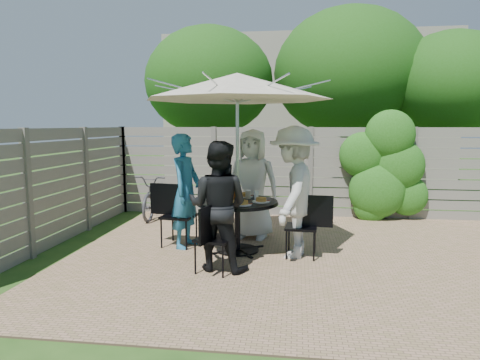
# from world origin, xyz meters

# --- Properties ---
(backyard_envelope) EXTENTS (60.00, 60.00, 5.00)m
(backyard_envelope) POSITION_xyz_m (0.09, 10.29, 2.61)
(backyard_envelope) COLOR #264B17
(backyard_envelope) RESTS_ON ground
(patio_table) EXTENTS (1.36, 1.36, 0.78)m
(patio_table) POSITION_xyz_m (-1.13, 0.36, 0.54)
(patio_table) COLOR black
(patio_table) RESTS_ON ground
(umbrella) EXTENTS (3.11, 3.11, 2.62)m
(umbrella) POSITION_xyz_m (-1.13, 0.36, 2.43)
(umbrella) COLOR silver
(umbrella) RESTS_ON ground
(chair_back) EXTENTS (0.48, 0.67, 0.89)m
(chair_back) POSITION_xyz_m (-0.97, 1.31, 0.27)
(chair_back) COLOR black
(chair_back) RESTS_ON ground
(person_back) EXTENTS (0.97, 0.72, 1.82)m
(person_back) POSITION_xyz_m (-0.99, 1.18, 0.91)
(person_back) COLOR silver
(person_back) RESTS_ON ground
(chair_left) EXTENTS (0.74, 0.54, 0.98)m
(chair_left) POSITION_xyz_m (-2.08, 0.52, 0.30)
(chair_left) COLOR black
(chair_left) RESTS_ON ground
(person_left) EXTENTS (0.52, 0.70, 1.76)m
(person_left) POSITION_xyz_m (-1.95, 0.50, 0.88)
(person_left) COLOR teal
(person_left) RESTS_ON ground
(chair_front) EXTENTS (0.53, 0.69, 0.91)m
(chair_front) POSITION_xyz_m (-1.29, -0.59, 0.27)
(chair_front) COLOR black
(chair_front) RESTS_ON ground
(person_front) EXTENTS (0.91, 0.77, 1.69)m
(person_front) POSITION_xyz_m (-1.27, -0.46, 0.84)
(person_front) COLOR black
(person_front) RESTS_ON ground
(chair_right) EXTENTS (0.67, 0.47, 0.91)m
(chair_right) POSITION_xyz_m (-0.18, 0.20, 0.27)
(chair_right) COLOR black
(chair_right) RESTS_ON ground
(person_right) EXTENTS (0.89, 1.31, 1.88)m
(person_right) POSITION_xyz_m (-0.31, 0.22, 0.94)
(person_right) COLOR beige
(person_right) RESTS_ON ground
(plate_back) EXTENTS (0.26, 0.26, 0.06)m
(plate_back) POSITION_xyz_m (-1.07, 0.71, 0.80)
(plate_back) COLOR white
(plate_back) RESTS_ON patio_table
(plate_left) EXTENTS (0.26, 0.26, 0.06)m
(plate_left) POSITION_xyz_m (-1.49, 0.42, 0.80)
(plate_left) COLOR white
(plate_left) RESTS_ON patio_table
(plate_front) EXTENTS (0.26, 0.26, 0.06)m
(plate_front) POSITION_xyz_m (-1.19, 0.00, 0.80)
(plate_front) COLOR white
(plate_front) RESTS_ON patio_table
(plate_right) EXTENTS (0.26, 0.26, 0.06)m
(plate_right) POSITION_xyz_m (-0.78, 0.30, 0.80)
(plate_right) COLOR white
(plate_right) RESTS_ON patio_table
(plate_extra) EXTENTS (0.24, 0.24, 0.06)m
(plate_extra) POSITION_xyz_m (-1.00, 0.03, 0.80)
(plate_extra) COLOR white
(plate_extra) RESTS_ON patio_table
(glass_back) EXTENTS (0.07, 0.07, 0.14)m
(glass_back) POSITION_xyz_m (-1.19, 0.63, 0.85)
(glass_back) COLOR silver
(glass_back) RESTS_ON patio_table
(glass_left) EXTENTS (0.07, 0.07, 0.14)m
(glass_left) POSITION_xyz_m (-1.40, 0.30, 0.85)
(glass_left) COLOR silver
(glass_left) RESTS_ON patio_table
(glass_front) EXTENTS (0.07, 0.07, 0.14)m
(glass_front) POSITION_xyz_m (-1.07, 0.09, 0.85)
(glass_front) COLOR silver
(glass_front) RESTS_ON patio_table
(glass_right) EXTENTS (0.07, 0.07, 0.14)m
(glass_right) POSITION_xyz_m (-0.86, 0.42, 0.85)
(glass_right) COLOR silver
(glass_right) RESTS_ON patio_table
(syrup_jug) EXTENTS (0.09, 0.09, 0.16)m
(syrup_jug) POSITION_xyz_m (-1.18, 0.42, 0.86)
(syrup_jug) COLOR #59280C
(syrup_jug) RESTS_ON patio_table
(coffee_cup) EXTENTS (0.08, 0.08, 0.12)m
(coffee_cup) POSITION_xyz_m (-1.00, 0.56, 0.84)
(coffee_cup) COLOR #C6B293
(coffee_cup) RESTS_ON patio_table
(bicycle) EXTENTS (0.61, 1.71, 0.89)m
(bicycle) POSITION_xyz_m (-3.10, 2.60, 0.45)
(bicycle) COLOR #333338
(bicycle) RESTS_ON ground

